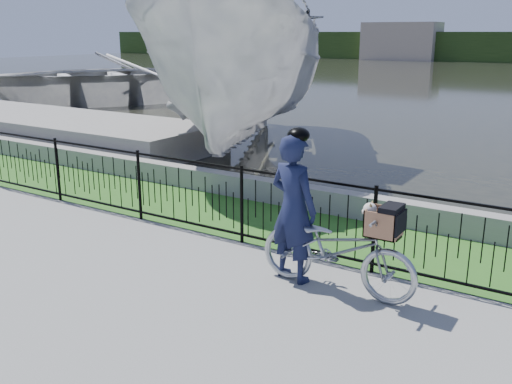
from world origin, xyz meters
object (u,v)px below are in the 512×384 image
Objects in this scene: cyclist at (293,207)px; boat_near at (246,67)px; dock at (55,128)px; boat_far at (107,78)px; bicycle_rig at (338,249)px.

cyclist is 8.15m from boat_near.
boat_near is (-4.93, 6.38, 1.17)m from cyclist.
cyclist reaches higher than dock.
cyclist is 19.84m from boat_far.
boat_far is at bearing 127.66° from dock.
dock is 0.90× the size of boat_near.
bicycle_rig is 0.74m from cyclist.
boat_near reaches higher than dock.
dock is at bearing 156.90° from bicycle_rig.
boat_far is at bearing 143.11° from cyclist.
boat_near is at bearing 130.90° from bicycle_rig.
dock is 9.25m from boat_far.
boat_far is at bearing 144.11° from bicycle_rig.
boat_far is (-16.48, 11.92, 0.53)m from bicycle_rig.
boat_near reaches higher than bicycle_rig.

